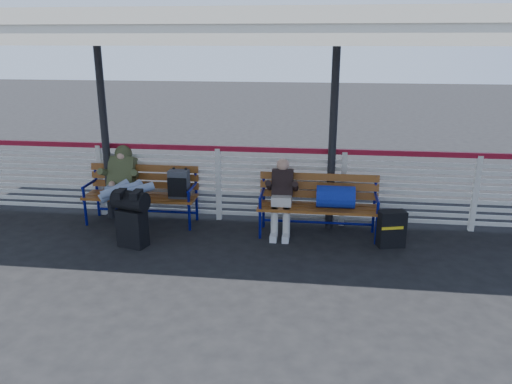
# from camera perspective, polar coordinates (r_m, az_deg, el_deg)

# --- Properties ---
(ground) EXTENTS (60.00, 60.00, 0.00)m
(ground) POSITION_cam_1_polar(r_m,az_deg,el_deg) (6.62, -7.50, -8.72)
(ground) COLOR black
(ground) RESTS_ON ground
(fence) EXTENTS (12.08, 0.08, 1.24)m
(fence) POSITION_cam_1_polar(r_m,az_deg,el_deg) (8.12, -4.32, 1.27)
(fence) COLOR silver
(fence) RESTS_ON ground
(canopy) EXTENTS (12.60, 3.60, 3.16)m
(canopy) POSITION_cam_1_polar(r_m,az_deg,el_deg) (6.81, -6.61, 18.46)
(canopy) COLOR silver
(canopy) RESTS_ON ground
(luggage_stack) EXTENTS (0.56, 0.41, 0.83)m
(luggage_stack) POSITION_cam_1_polar(r_m,az_deg,el_deg) (7.31, -14.04, -2.72)
(luggage_stack) COLOR black
(luggage_stack) RESTS_ON ground
(bench_left) EXTENTS (1.80, 0.56, 0.92)m
(bench_left) POSITION_cam_1_polar(r_m,az_deg,el_deg) (8.15, -11.74, 0.50)
(bench_left) COLOR #92451C
(bench_left) RESTS_ON ground
(bench_right) EXTENTS (1.80, 0.56, 0.92)m
(bench_right) POSITION_cam_1_polar(r_m,az_deg,el_deg) (7.52, 8.05, -0.71)
(bench_right) COLOR #92451C
(bench_right) RESTS_ON ground
(traveler_man) EXTENTS (0.94, 1.54, 0.77)m
(traveler_man) POSITION_cam_1_polar(r_m,az_deg,el_deg) (7.92, -14.89, 0.71)
(traveler_man) COLOR #94A6C8
(traveler_man) RESTS_ON ground
(companion_person) EXTENTS (0.32, 0.66, 1.15)m
(companion_person) POSITION_cam_1_polar(r_m,az_deg,el_deg) (7.53, 2.96, -0.49)
(companion_person) COLOR beige
(companion_person) RESTS_ON ground
(suitcase_side) EXTENTS (0.43, 0.32, 0.53)m
(suitcase_side) POSITION_cam_1_polar(r_m,az_deg,el_deg) (7.41, 15.19, -4.08)
(suitcase_side) COLOR black
(suitcase_side) RESTS_ON ground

